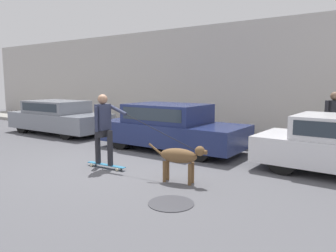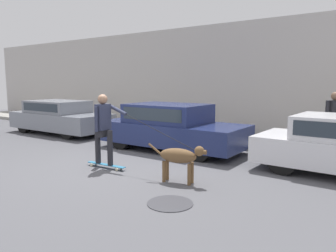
{
  "view_description": "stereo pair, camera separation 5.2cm",
  "coord_description": "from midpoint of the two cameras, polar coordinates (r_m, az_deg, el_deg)",
  "views": [
    {
      "loc": [
        5.45,
        -5.6,
        2.01
      ],
      "look_at": [
        0.93,
        0.74,
        0.95
      ],
      "focal_mm": 35.0,
      "sensor_mm": 36.0,
      "label": 1
    },
    {
      "loc": [
        5.49,
        -5.57,
        2.01
      ],
      "look_at": [
        0.93,
        0.74,
        0.95
      ],
      "focal_mm": 35.0,
      "sensor_mm": 36.0,
      "label": 2
    }
  ],
  "objects": [
    {
      "name": "back_wall",
      "position": [
        12.83,
        10.28,
        7.98
      ],
      "size": [
        32.0,
        0.3,
        4.18
      ],
      "color": "#B2ADA8",
      "rests_on": "ground_plane"
    },
    {
      "name": "dog",
      "position": [
        6.53,
        1.94,
        -5.38
      ],
      "size": [
        1.24,
        0.44,
        0.78
      ],
      "rotation": [
        0.0,
        0.0,
        0.2
      ],
      "color": "brown",
      "rests_on": "ground_plane"
    },
    {
      "name": "parked_car_0",
      "position": [
        13.39,
        -18.57,
        1.44
      ],
      "size": [
        4.31,
        1.83,
        1.27
      ],
      "rotation": [
        0.0,
        0.0,
        0.02
      ],
      "color": "black",
      "rests_on": "ground_plane"
    },
    {
      "name": "parked_car_1",
      "position": [
        9.64,
        0.37,
        -0.29
      ],
      "size": [
        4.35,
        1.87,
        1.36
      ],
      "rotation": [
        0.0,
        0.0,
        0.01
      ],
      "color": "black",
      "rests_on": "ground_plane"
    },
    {
      "name": "sidewalk_curb",
      "position": [
        11.73,
        7.1,
        -1.81
      ],
      "size": [
        30.0,
        2.48,
        0.15
      ],
      "color": "gray",
      "rests_on": "ground_plane"
    },
    {
      "name": "fire_hydrant",
      "position": [
        11.81,
        -6.42,
        -0.38
      ],
      "size": [
        0.18,
        0.18,
        0.66
      ],
      "color": "gold",
      "rests_on": "ground_plane"
    },
    {
      "name": "ground_plane",
      "position": [
        8.08,
        -8.74,
        -6.76
      ],
      "size": [
        36.0,
        36.0,
        0.0
      ],
      "primitive_type": "plane",
      "color": "#545459"
    },
    {
      "name": "manhole_cover",
      "position": [
        5.58,
        0.27,
        -13.32
      ],
      "size": [
        0.77,
        0.77,
        0.01
      ],
      "color": "#38383D",
      "rests_on": "ground_plane"
    },
    {
      "name": "skateboarder",
      "position": [
        7.7,
        -11.31,
        0.03
      ],
      "size": [
        2.97,
        0.52,
        1.72
      ],
      "rotation": [
        0.0,
        0.0,
        0.07
      ],
      "color": "beige",
      "rests_on": "ground_plane"
    },
    {
      "name": "pedestrian_with_bag",
      "position": [
        9.73,
        26.66,
        1.14
      ],
      "size": [
        0.45,
        0.66,
        1.6
      ],
      "rotation": [
        0.0,
        0.0,
        2.61
      ],
      "color": "brown",
      "rests_on": "sidewalk_curb"
    }
  ]
}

